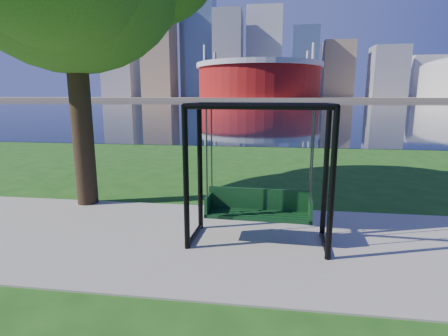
# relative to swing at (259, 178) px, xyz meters

# --- Properties ---
(ground) EXTENTS (900.00, 900.00, 0.00)m
(ground) POSITION_rel_swing_xyz_m (-0.60, 0.47, -1.22)
(ground) COLOR #1E5114
(ground) RESTS_ON ground
(path) EXTENTS (120.00, 4.00, 0.03)m
(path) POSITION_rel_swing_xyz_m (-0.60, -0.03, -1.21)
(path) COLOR #9E937F
(path) RESTS_ON ground
(river) EXTENTS (900.00, 180.00, 0.02)m
(river) POSITION_rel_swing_xyz_m (-0.60, 102.47, -1.21)
(river) COLOR black
(river) RESTS_ON ground
(far_bank) EXTENTS (900.00, 228.00, 2.00)m
(far_bank) POSITION_rel_swing_xyz_m (-0.60, 306.47, -0.22)
(far_bank) COLOR #937F60
(far_bank) RESTS_ON ground
(stadium) EXTENTS (83.00, 83.00, 32.00)m
(stadium) POSITION_rel_swing_xyz_m (-10.60, 235.47, 13.01)
(stadium) COLOR maroon
(stadium) RESTS_ON far_bank
(skyline) EXTENTS (392.00, 66.00, 96.50)m
(skyline) POSITION_rel_swing_xyz_m (-4.87, 319.86, 34.67)
(skyline) COLOR gray
(skyline) RESTS_ON far_bank
(swing) EXTENTS (2.51, 1.16, 2.53)m
(swing) POSITION_rel_swing_xyz_m (0.00, 0.00, 0.00)
(swing) COLOR black
(swing) RESTS_ON ground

